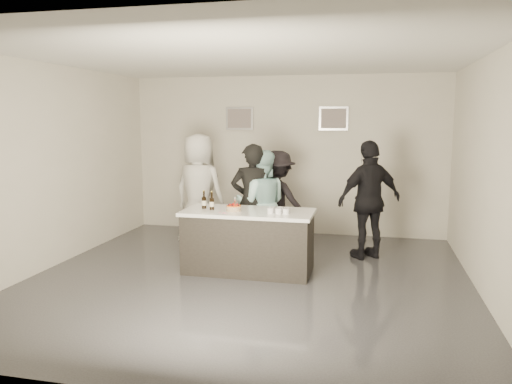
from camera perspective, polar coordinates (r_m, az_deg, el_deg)
floor at (r=6.99m, az=-0.94°, el=-9.96°), size 6.00×6.00×0.00m
ceiling at (r=6.68m, az=-1.01°, el=15.26°), size 6.00×6.00×0.00m
wall_back at (r=9.60m, az=3.40°, el=4.21°), size 6.00×0.04×3.00m
wall_front at (r=3.86m, az=-11.89°, el=-2.30°), size 6.00×0.04×3.00m
wall_left at (r=7.95m, az=-22.47°, el=2.70°), size 0.04×6.00×3.00m
wall_right at (r=6.62m, az=25.12°, el=1.51°), size 0.04×6.00×3.00m
picture_left at (r=9.73m, az=-1.88°, el=8.40°), size 0.54×0.04×0.44m
picture_right at (r=9.43m, az=8.86°, el=8.31°), size 0.54×0.04×0.44m
bar_counter at (r=7.22m, az=-0.88°, el=-5.65°), size 1.86×0.86×0.90m
cake at (r=7.10m, az=-2.56°, el=-1.87°), size 0.21×0.21×0.07m
beer_bottle_a at (r=7.28m, az=-5.96°, el=-0.90°), size 0.07×0.07×0.26m
beer_bottle_b at (r=7.18m, az=-5.08°, el=-1.02°), size 0.07×0.07×0.26m
tumbler_cluster at (r=6.93m, az=2.64°, el=-2.10°), size 0.30×0.19×0.08m
candles at (r=6.95m, az=-3.52°, el=-2.39°), size 0.24×0.08×0.01m
person_main_black at (r=7.83m, az=-0.47°, el=-1.10°), size 0.77×0.64×1.82m
person_main_blue at (r=7.94m, az=0.63°, el=-1.34°), size 0.95×0.81×1.71m
person_guest_left at (r=8.61m, az=-6.52°, el=0.16°), size 1.08×0.83×1.95m
person_guest_right at (r=8.03m, az=12.85°, el=-0.89°), size 1.16×0.99×1.87m
person_guest_back at (r=8.43m, az=2.46°, el=-0.93°), size 1.22×0.95×1.67m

